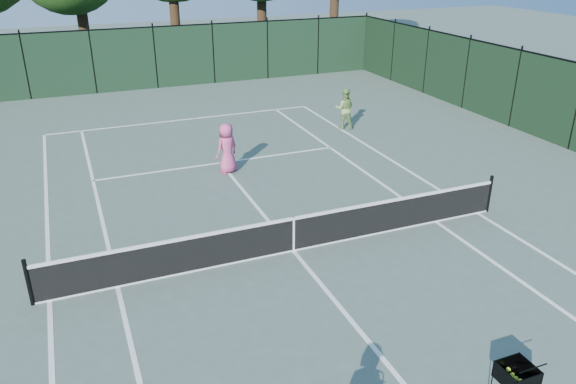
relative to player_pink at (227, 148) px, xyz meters
name	(u,v)px	position (x,y,z in m)	size (l,w,h in m)	color
ground	(293,251)	(-0.01, -5.52, -0.81)	(90.00, 90.00, 0.00)	#4D5E54
sideline_doubles_left	(50,301)	(-5.49, -5.52, -0.81)	(0.10, 23.77, 0.01)	white
sideline_doubles_right	(477,213)	(5.48, -5.52, -0.81)	(0.10, 23.77, 0.01)	white
sideline_singles_left	(118,287)	(-4.12, -5.52, -0.81)	(0.10, 23.77, 0.01)	white
sideline_singles_right	(436,222)	(4.11, -5.52, -0.81)	(0.10, 23.77, 0.01)	white
baseline_far	(185,120)	(-0.01, 6.36, -0.81)	(10.97, 0.10, 0.01)	white
service_line_far	(220,163)	(-0.01, 0.88, -0.81)	(8.23, 0.10, 0.01)	white
center_service_line	(293,251)	(-0.01, -5.52, -0.81)	(0.10, 12.80, 0.01)	white
tennis_net	(294,233)	(-0.01, -5.52, -0.34)	(11.69, 0.09, 1.06)	black
fence_far	(155,58)	(-0.01, 12.48, 0.69)	(24.00, 0.05, 3.00)	black
player_pink	(227,148)	(0.00, 0.00, 0.00)	(0.93, 0.79, 1.62)	#D14982
player_green	(345,109)	(5.65, 2.78, -0.01)	(0.96, 0.88, 1.61)	#7EA552
ball_hopper	(517,375)	(1.13, -11.55, 0.00)	(0.61, 0.61, 0.97)	black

